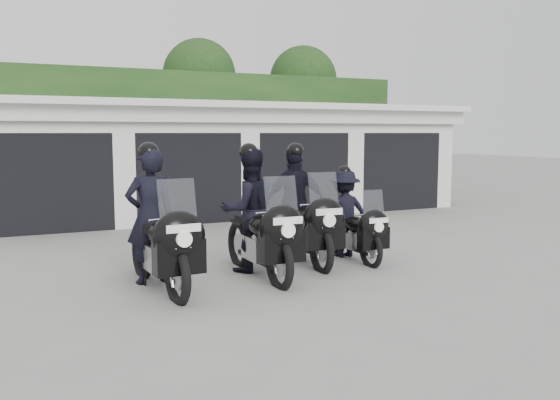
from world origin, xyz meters
name	(u,v)px	position (x,y,z in m)	size (l,w,h in m)	color
ground	(291,272)	(0.00, 0.00, 0.00)	(80.00, 80.00, 0.00)	gray
garage_block	(163,161)	(0.00, 8.06, 1.42)	(16.40, 6.80, 2.96)	silver
background_vegetation	(138,117)	(0.37, 12.92, 2.77)	(20.00, 3.90, 5.80)	#173413
police_bike_a	(157,229)	(-2.14, -0.06, 0.85)	(0.82, 2.45, 2.13)	black
police_bike_b	(254,218)	(-0.57, 0.15, 0.89)	(0.95, 2.42, 2.11)	black
police_bike_c	(300,209)	(0.53, 0.74, 0.89)	(1.19, 2.41, 2.09)	black
police_bike_d	(348,218)	(1.39, 0.54, 0.72)	(1.02, 1.93, 1.68)	black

